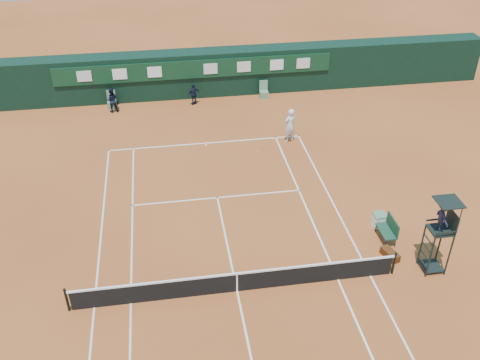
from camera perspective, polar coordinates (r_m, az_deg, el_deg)
name	(u,v)px	position (r m, az deg, el deg)	size (l,w,h in m)	color
ground	(237,291)	(21.43, -0.32, -11.76)	(90.00, 90.00, 0.00)	#AC5728
court_lines	(237,291)	(21.42, -0.32, -11.75)	(11.05, 23.85, 0.01)	white
tennis_net	(237,282)	(21.07, -0.33, -10.79)	(12.90, 0.10, 1.10)	black
back_wall	(194,73)	(36.40, -4.89, 11.28)	(40.00, 1.65, 3.00)	black
linesman_chair_left	(112,103)	(35.80, -13.50, 7.98)	(0.55, 0.50, 1.15)	#598964
linesman_chair_right	(264,93)	(36.29, 2.56, 9.25)	(0.55, 0.50, 1.15)	#5C8C64
umpire_chair	(442,222)	(22.18, 20.77, -4.18)	(0.96, 0.95, 3.42)	black
player_bench	(389,228)	(24.28, 15.62, -5.00)	(0.56, 1.20, 1.10)	#193F2C
tennis_bag	(390,254)	(23.61, 15.72, -7.64)	(0.39, 0.89, 0.33)	black
cooler	(379,220)	(25.12, 14.63, -4.14)	(0.57, 0.57, 0.65)	white
tennis_ball	(258,152)	(29.94, 1.93, 3.03)	(0.07, 0.07, 0.07)	#E2EF37
player	(290,125)	(30.71, 5.33, 5.82)	(0.74, 0.49, 2.03)	white
ball_kid_left	(112,100)	(35.06, -13.52, 8.29)	(0.78, 0.61, 1.60)	black
ball_kid_right	(194,94)	(35.24, -4.96, 9.11)	(0.85, 0.35, 1.45)	black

